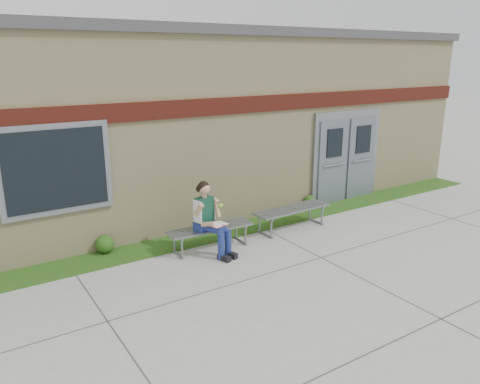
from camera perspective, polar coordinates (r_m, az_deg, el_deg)
ground at (r=7.92m, az=6.89°, el=-10.82°), size 80.00×80.00×0.00m
grass_strip at (r=9.87m, az=-2.77°, el=-5.05°), size 16.00×0.80×0.02m
school_building at (r=12.34m, az=-10.92°, el=9.02°), size 16.20×6.22×4.20m
bench_left at (r=9.03m, az=-3.64°, el=-4.89°), size 1.70×0.55×0.44m
bench_right at (r=10.09m, az=6.32°, el=-2.55°), size 1.80×0.56×0.46m
girl at (r=8.69m, az=-3.66°, el=-3.15°), size 0.59×0.89×1.38m
shrub_mid at (r=9.19m, az=-16.14°, el=-6.12°), size 0.35×0.35×0.35m
shrub_east at (r=11.54m, az=8.54°, el=-1.16°), size 0.31×0.31×0.31m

